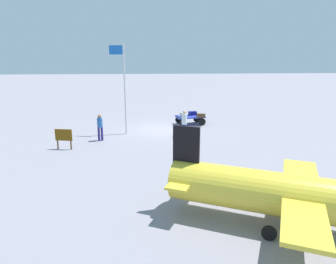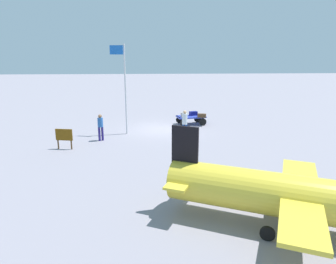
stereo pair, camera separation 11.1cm
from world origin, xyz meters
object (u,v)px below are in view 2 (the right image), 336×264
Objects in this scene: suitcase_grey at (184,115)px; worker_lead at (185,122)px; suitcase_tan at (193,113)px; worker_trailing at (100,125)px; luggage_cart at (191,118)px; airplane_near at (311,199)px; signboard at (64,136)px; suitcase_olive at (202,116)px; flagpole at (124,82)px.

worker_lead reaches higher than suitcase_grey.
worker_trailing is (6.35, 4.36, 0.17)m from suitcase_tan.
luggage_cart is 4.20× the size of suitcase_grey.
airplane_near is 7.39× the size of signboard.
signboard is (8.65, 5.20, -0.03)m from suitcase_olive.
flagpole reaches higher than suitcase_tan.
worker_lead is 0.30× the size of flagpole.
suitcase_grey is 14.47m from airplane_near.
flagpole reaches higher than worker_trailing.
suitcase_olive reaches higher than luggage_cart.
signboard is (3.16, 3.19, -2.68)m from flagpole.
flagpole is 5.23m from signboard.
airplane_near is at bearing 117.59° from flagpole.
flagpole reaches higher than airplane_near.
flagpole is 5.01× the size of signboard.
flagpole reaches higher than signboard.
worker_lead is 11.41m from airplane_near.
suitcase_grey is 6.72m from worker_trailing.
suitcase_grey is 0.33× the size of worker_trailing.
flagpole is at bearing -131.47° from worker_trailing.
signboard is at bearing 17.44° from worker_lead.
luggage_cart is 0.74m from suitcase_grey.
worker_trailing is (5.26, 0.58, -0.05)m from worker_lead.
flagpole is (4.97, 2.80, 2.64)m from suitcase_tan.
suitcase_tan is 7.71m from worker_trailing.
signboard is at bearing 42.61° from worker_trailing.
airplane_near is at bearing 136.75° from signboard.
flagpole reaches higher than suitcase_grey.
suitcase_olive is (-0.75, 0.54, 0.30)m from luggage_cart.
airplane_near is at bearing 102.41° from worker_lead.
signboard is (8.13, 5.99, -0.04)m from suitcase_tan.
flagpole is (-1.38, -1.56, 2.47)m from worker_trailing.
worker_trailing is at bearing 33.82° from luggage_cart.
suitcase_tan is 0.40× the size of worker_trailing.
suitcase_tan is at bearing -143.61° from signboard.
suitcase_olive is 7.74m from worker_trailing.
suitcase_grey is 9.11m from signboard.
suitcase_grey is 0.06× the size of airplane_near.
airplane_near is 1.48× the size of flagpole.
airplane_near reaches higher than worker_lead.
worker_lead is 5.29m from worker_trailing.
luggage_cart is at bearing 48.26° from suitcase_tan.
worker_trailing is 13.08m from airplane_near.
worker_trailing is at bearing -53.86° from airplane_near.
worker_lead reaches higher than suitcase_tan.
suitcase_tan is at bearing -84.78° from airplane_near.
airplane_near is 13.04m from signboard.
luggage_cart is 3.45× the size of suitcase_tan.
worker_trailing is at bearing -137.39° from signboard.
worker_lead is 0.20× the size of airplane_near.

